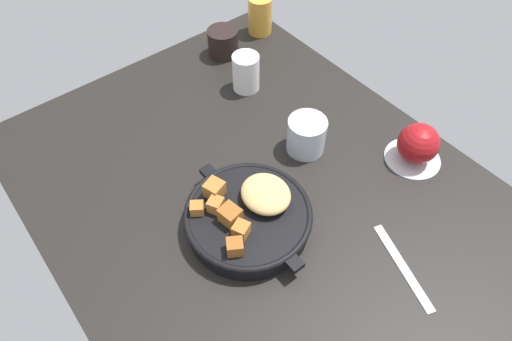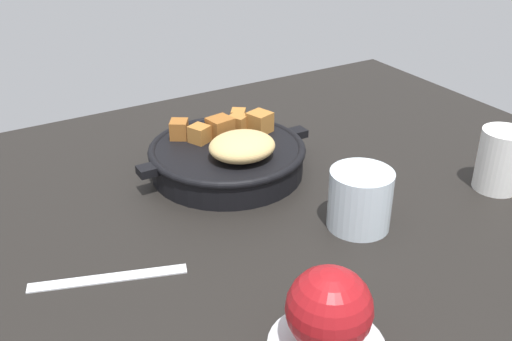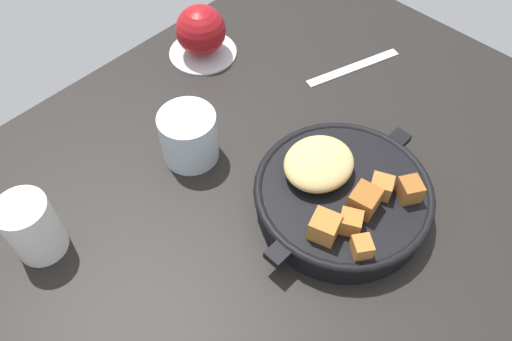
{
  "view_description": "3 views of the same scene",
  "coord_description": "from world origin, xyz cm",
  "px_view_note": "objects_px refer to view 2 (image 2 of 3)",
  "views": [
    {
      "loc": [
        41.24,
        -33.56,
        71.29
      ],
      "look_at": [
        0.35,
        -0.72,
        6.17
      ],
      "focal_mm": 31.58,
      "sensor_mm": 36.0,
      "label": 1
    },
    {
      "loc": [
        41.86,
        62.97,
        41.96
      ],
      "look_at": [
        5.61,
        1.31,
        4.01
      ],
      "focal_mm": 41.69,
      "sensor_mm": 36.0,
      "label": 2
    },
    {
      "loc": [
        -29.35,
        -25.11,
        57.9
      ],
      "look_at": [
        -0.47,
        2.74,
        5.29
      ],
      "focal_mm": 36.17,
      "sensor_mm": 36.0,
      "label": 3
    }
  ],
  "objects_px": {
    "water_glass_short": "(360,199)",
    "white_creamer_pitcher": "(500,160)",
    "butter_knife": "(108,278)",
    "red_apple": "(329,309)",
    "cast_iron_skillet": "(228,155)"
  },
  "relations": [
    {
      "from": "butter_knife",
      "to": "water_glass_short",
      "type": "relative_size",
      "value": 2.18
    },
    {
      "from": "water_glass_short",
      "to": "cast_iron_skillet",
      "type": "bearing_deg",
      "value": -70.29
    },
    {
      "from": "white_creamer_pitcher",
      "to": "water_glass_short",
      "type": "bearing_deg",
      "value": -5.57
    },
    {
      "from": "water_glass_short",
      "to": "white_creamer_pitcher",
      "type": "distance_m",
      "value": 0.23
    },
    {
      "from": "cast_iron_skillet",
      "to": "butter_knife",
      "type": "relative_size",
      "value": 1.57
    },
    {
      "from": "red_apple",
      "to": "butter_knife",
      "type": "distance_m",
      "value": 0.26
    },
    {
      "from": "red_apple",
      "to": "butter_knife",
      "type": "xyz_separation_m",
      "value": [
        0.15,
        -0.21,
        -0.05
      ]
    },
    {
      "from": "butter_knife",
      "to": "red_apple",
      "type": "bearing_deg",
      "value": 143.91
    },
    {
      "from": "butter_knife",
      "to": "white_creamer_pitcher",
      "type": "distance_m",
      "value": 0.55
    },
    {
      "from": "red_apple",
      "to": "water_glass_short",
      "type": "distance_m",
      "value": 0.22
    },
    {
      "from": "butter_knife",
      "to": "water_glass_short",
      "type": "xyz_separation_m",
      "value": [
        -0.31,
        0.06,
        0.04
      ]
    },
    {
      "from": "butter_knife",
      "to": "water_glass_short",
      "type": "height_order",
      "value": "water_glass_short"
    },
    {
      "from": "water_glass_short",
      "to": "butter_knife",
      "type": "bearing_deg",
      "value": -10.12
    },
    {
      "from": "water_glass_short",
      "to": "white_creamer_pitcher",
      "type": "bearing_deg",
      "value": 174.43
    },
    {
      "from": "red_apple",
      "to": "water_glass_short",
      "type": "bearing_deg",
      "value": -136.72
    }
  ]
}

